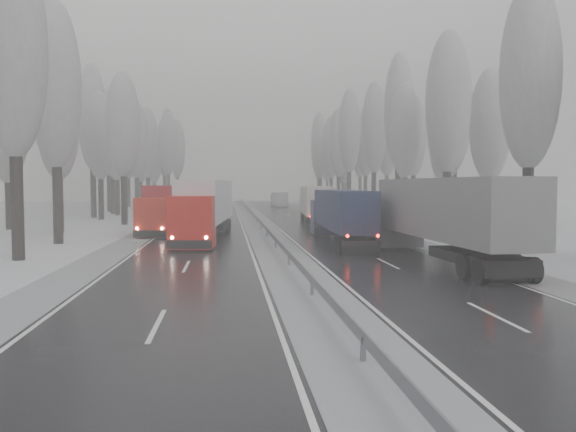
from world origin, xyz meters
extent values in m
plane|color=silver|center=(0.00, 0.00, 0.00)|extent=(260.00, 260.00, 0.00)
cube|color=black|center=(5.25, 30.00, 0.01)|extent=(7.50, 200.00, 0.03)
cube|color=black|center=(-5.25, 30.00, 0.01)|extent=(7.50, 200.00, 0.03)
cube|color=#93959A|center=(0.00, 30.00, 0.02)|extent=(3.00, 200.00, 0.04)
cube|color=#93959A|center=(10.20, 30.00, 0.02)|extent=(2.40, 200.00, 0.04)
cube|color=#93959A|center=(-10.20, 30.00, 0.02)|extent=(2.40, 200.00, 0.04)
cube|color=slate|center=(0.00, 30.00, 0.60)|extent=(0.06, 200.00, 0.32)
cube|color=slate|center=(0.00, -4.00, 0.30)|extent=(0.12, 0.12, 0.60)
cube|color=slate|center=(0.00, 28.00, 0.30)|extent=(0.12, 0.12, 0.60)
cube|color=slate|center=(0.00, 60.00, 0.30)|extent=(0.12, 0.12, 0.60)
cylinder|color=black|center=(15.04, 15.67, 2.80)|extent=(0.68, 0.68, 5.60)
ellipsoid|color=gray|center=(15.04, 15.67, 10.80)|extent=(3.60, 3.60, 11.45)
cylinder|color=black|center=(14.51, 27.03, 2.81)|extent=(0.68, 0.68, 5.62)
ellipsoid|color=gray|center=(14.51, 27.03, 10.84)|extent=(3.60, 3.60, 11.48)
cylinder|color=black|center=(20.02, 31.03, 2.47)|extent=(0.64, 0.64, 4.94)
ellipsoid|color=gray|center=(20.02, 31.03, 9.53)|extent=(3.60, 3.60, 10.09)
cylinder|color=black|center=(17.90, 35.17, 2.66)|extent=(0.66, 0.66, 5.32)
ellipsoid|color=gray|center=(17.90, 35.17, 10.27)|extent=(3.60, 3.60, 10.88)
cylinder|color=black|center=(20.12, 39.17, 3.16)|extent=(0.72, 0.72, 6.31)
ellipsoid|color=gray|center=(20.12, 39.17, 12.17)|extent=(3.60, 3.60, 12.90)
cylinder|color=black|center=(17.02, 45.60, 2.69)|extent=(0.67, 0.67, 5.38)
ellipsoid|color=gray|center=(17.02, 45.60, 10.37)|extent=(3.60, 3.60, 10.98)
cylinder|color=black|center=(23.31, 49.60, 2.30)|extent=(0.62, 0.62, 4.59)
ellipsoid|color=gray|center=(23.31, 49.60, 8.86)|extent=(3.60, 3.60, 9.39)
cylinder|color=black|center=(17.90, 51.02, 3.47)|extent=(0.76, 0.76, 6.95)
ellipsoid|color=gray|center=(17.90, 51.02, 13.40)|extent=(3.60, 3.60, 14.19)
cylinder|color=black|center=(24.81, 55.02, 3.30)|extent=(0.74, 0.74, 6.59)
ellipsoid|color=gray|center=(24.81, 55.02, 12.71)|extent=(3.60, 3.60, 13.46)
cylinder|color=black|center=(17.56, 61.27, 3.18)|extent=(0.72, 0.72, 6.37)
ellipsoid|color=gray|center=(17.56, 61.27, 12.28)|extent=(3.60, 3.60, 13.01)
cylinder|color=black|center=(24.72, 65.27, 2.99)|extent=(0.70, 0.70, 5.97)
ellipsoid|color=gray|center=(24.72, 65.27, 11.52)|extent=(3.60, 3.60, 12.20)
cylinder|color=black|center=(16.34, 71.95, 3.33)|extent=(0.74, 0.74, 6.65)
ellipsoid|color=gray|center=(16.34, 71.95, 12.83)|extent=(3.60, 3.60, 13.59)
cylinder|color=black|center=(23.71, 75.95, 3.07)|extent=(0.71, 0.71, 6.14)
ellipsoid|color=gray|center=(23.71, 75.95, 11.84)|extent=(3.60, 3.60, 12.54)
cylinder|color=black|center=(16.56, 81.70, 3.03)|extent=(0.71, 0.71, 6.05)
ellipsoid|color=gray|center=(16.56, 81.70, 11.68)|extent=(3.60, 3.60, 12.37)
cylinder|color=black|center=(22.48, 85.70, 3.15)|extent=(0.72, 0.72, 6.30)
ellipsoid|color=gray|center=(22.48, 85.70, 12.15)|extent=(3.60, 3.60, 12.87)
cylinder|color=black|center=(16.63, 89.21, 2.94)|extent=(0.70, 0.70, 5.88)
ellipsoid|color=gray|center=(16.63, 89.21, 11.33)|extent=(3.60, 3.60, 12.00)
cylinder|color=black|center=(19.77, 93.21, 2.43)|extent=(0.64, 0.64, 4.86)
ellipsoid|color=gray|center=(19.77, 93.21, 9.37)|extent=(3.60, 3.60, 9.92)
cylinder|color=black|center=(15.73, 96.32, 2.99)|extent=(0.70, 0.70, 5.98)
ellipsoid|color=gray|center=(15.73, 96.32, 11.53)|extent=(3.60, 3.60, 12.21)
cylinder|color=black|center=(24.94, 100.32, 3.09)|extent=(0.71, 0.71, 6.19)
ellipsoid|color=gray|center=(24.94, 100.32, 11.93)|extent=(3.60, 3.60, 12.64)
cylinder|color=black|center=(17.04, 106.16, 3.43)|extent=(0.75, 0.75, 6.86)
ellipsoid|color=gray|center=(17.04, 106.16, 13.22)|extent=(3.60, 3.60, 14.01)
cylinder|color=black|center=(24.02, 110.16, 2.77)|extent=(0.68, 0.68, 5.55)
ellipsoid|color=gray|center=(24.02, 110.16, 10.70)|extent=(3.60, 3.60, 11.33)
cylinder|color=black|center=(18.73, 116.73, 3.05)|extent=(0.71, 0.71, 6.09)
ellipsoid|color=gray|center=(18.73, 116.73, 11.75)|extent=(3.60, 3.60, 12.45)
cylinder|color=black|center=(21.55, 120.73, 2.74)|extent=(0.67, 0.67, 5.49)
ellipsoid|color=gray|center=(21.55, 120.73, 10.58)|extent=(3.60, 3.60, 11.21)
cylinder|color=black|center=(-14.71, 15.70, 3.07)|extent=(0.71, 0.71, 6.14)
ellipsoid|color=gray|center=(-14.71, 15.70, 11.85)|extent=(3.60, 3.60, 12.55)
cylinder|color=black|center=(-15.13, 24.57, 2.92)|extent=(0.69, 0.69, 5.83)
ellipsoid|color=gray|center=(-15.13, 24.57, 11.25)|extent=(3.60, 3.60, 11.92)
cylinder|color=black|center=(-17.75, 34.20, 2.52)|extent=(0.65, 0.65, 5.03)
ellipsoid|color=gray|center=(-17.75, 34.20, 9.70)|extent=(3.60, 3.60, 10.28)
cylinder|color=black|center=(-23.52, 38.20, 2.36)|extent=(0.63, 0.63, 4.73)
ellipsoid|color=gray|center=(-23.52, 38.20, 9.12)|extent=(3.60, 3.60, 9.66)
cylinder|color=black|center=(-13.94, 43.73, 2.72)|extent=(0.67, 0.67, 5.44)
ellipsoid|color=gray|center=(-13.94, 43.73, 10.49)|extent=(3.60, 3.60, 11.11)
cylinder|color=black|center=(-21.85, 47.73, 2.86)|extent=(0.69, 0.69, 5.72)
ellipsoid|color=gray|center=(-21.85, 47.73, 11.04)|extent=(3.60, 3.60, 11.69)
cylinder|color=black|center=(-18.26, 52.71, 2.61)|extent=(0.66, 0.66, 5.23)
ellipsoid|color=gray|center=(-18.26, 52.71, 10.08)|extent=(3.60, 3.60, 10.68)
cylinder|color=black|center=(-20.05, 56.71, 3.30)|extent=(0.74, 0.74, 6.60)
ellipsoid|color=gray|center=(-20.05, 56.71, 12.74)|extent=(3.60, 3.60, 13.49)
cylinder|color=black|center=(-18.16, 62.35, 2.58)|extent=(0.65, 0.65, 5.16)
ellipsoid|color=gray|center=(-18.16, 62.35, 9.95)|extent=(3.60, 3.60, 10.54)
cylinder|color=black|center=(-19.54, 66.35, 2.90)|extent=(0.69, 0.69, 5.79)
ellipsoid|color=gray|center=(-19.54, 66.35, 11.18)|extent=(3.60, 3.60, 11.84)
cylinder|color=black|center=(-16.58, 69.11, 2.82)|extent=(0.68, 0.68, 5.64)
ellipsoid|color=gray|center=(-16.58, 69.11, 10.89)|extent=(3.60, 3.60, 11.53)
cylinder|color=black|center=(-21.42, 73.11, 3.28)|extent=(0.73, 0.73, 6.56)
ellipsoid|color=gray|center=(-21.42, 73.11, 12.65)|extent=(3.60, 3.60, 13.40)
cylinder|color=black|center=(-16.33, 79.19, 2.90)|extent=(0.69, 0.69, 5.79)
ellipsoid|color=gray|center=(-16.33, 79.19, 11.17)|extent=(3.60, 3.60, 11.84)
cylinder|color=black|center=(-21.09, 83.19, 3.32)|extent=(0.74, 0.74, 6.65)
ellipsoid|color=gray|center=(-21.09, 83.19, 12.82)|extent=(3.60, 3.60, 13.58)
cylinder|color=black|center=(-18.93, 88.54, 2.56)|extent=(0.65, 0.65, 5.12)
ellipsoid|color=gray|center=(-18.93, 88.54, 9.88)|extent=(3.60, 3.60, 10.46)
cylinder|color=black|center=(-21.82, 92.54, 2.92)|extent=(0.69, 0.69, 5.84)
ellipsoid|color=gray|center=(-21.82, 92.54, 11.26)|extent=(3.60, 3.60, 11.92)
cylinder|color=black|center=(-15.07, 99.33, 3.34)|extent=(0.74, 0.74, 6.67)
ellipsoid|color=gray|center=(-15.07, 99.33, 12.87)|extent=(3.60, 3.60, 13.63)
cylinder|color=black|center=(-24.20, 103.33, 3.15)|extent=(0.72, 0.72, 6.31)
ellipsoid|color=gray|center=(-24.20, 103.33, 12.16)|extent=(3.60, 3.60, 12.88)
cylinder|color=black|center=(-14.05, 108.72, 3.14)|extent=(0.72, 0.72, 6.29)
ellipsoid|color=gray|center=(-14.05, 108.72, 12.12)|extent=(3.60, 3.60, 12.84)
cylinder|color=black|center=(-19.66, 112.72, 2.43)|extent=(0.64, 0.64, 4.86)
ellipsoid|color=gray|center=(-19.66, 112.72, 9.36)|extent=(3.60, 3.60, 9.92)
cylinder|color=black|center=(-17.56, 115.31, 3.31)|extent=(0.74, 0.74, 6.63)
ellipsoid|color=gray|center=(-17.56, 115.31, 12.78)|extent=(3.60, 3.60, 13.54)
cylinder|color=black|center=(-20.33, 119.31, 2.89)|extent=(0.69, 0.69, 5.79)
ellipsoid|color=gray|center=(-20.33, 119.31, 11.16)|extent=(3.60, 3.60, 11.82)
cube|color=#4A4B4F|center=(7.91, 19.94, 1.82)|extent=(2.87, 2.97, 3.30)
cube|color=black|center=(7.85, 21.31, 2.59)|extent=(2.54, 0.21, 1.10)
cube|color=black|center=(7.85, 21.42, 0.50)|extent=(2.76, 0.28, 0.55)
cube|color=slate|center=(8.25, 11.35, 2.97)|extent=(3.38, 14.42, 3.08)
cube|color=black|center=(8.54, 4.15, 0.61)|extent=(2.54, 0.23, 0.50)
cube|color=black|center=(8.41, 7.39, 0.83)|extent=(2.67, 6.15, 0.50)
cube|color=black|center=(8.52, 4.75, 0.39)|extent=(2.53, 0.17, 0.66)
cylinder|color=black|center=(6.79, 19.01, 0.57)|extent=(0.43, 1.16, 1.15)
cylinder|color=black|center=(9.10, 19.10, 0.57)|extent=(0.43, 1.16, 1.15)
cylinder|color=black|center=(7.28, 6.91, 0.57)|extent=(0.43, 1.16, 1.15)
cylinder|color=black|center=(9.59, 7.00, 0.57)|extent=(0.43, 1.16, 1.15)
cylinder|color=black|center=(7.33, 5.47, 0.57)|extent=(0.43, 1.16, 1.15)
cylinder|color=black|center=(9.64, 5.57, 0.57)|extent=(0.43, 1.16, 1.15)
sphere|color=#FF0C05|center=(7.50, 4.03, 1.49)|extent=(0.22, 0.22, 0.22)
sphere|color=#FF0C05|center=(9.59, 4.11, 1.49)|extent=(0.22, 0.22, 0.22)
sphere|color=white|center=(6.80, 21.42, 0.94)|extent=(0.24, 0.24, 0.24)
sphere|color=white|center=(8.89, 21.50, 0.94)|extent=(0.24, 0.24, 0.24)
cube|color=#202050|center=(4.95, 28.55, 1.53)|extent=(2.39, 2.48, 2.78)
cube|color=black|center=(4.98, 29.71, 2.18)|extent=(2.13, 0.15, 0.93)
cube|color=black|center=(4.98, 29.80, 0.42)|extent=(2.32, 0.21, 0.46)
cube|color=black|center=(4.74, 21.32, 2.50)|extent=(2.71, 12.11, 2.60)
cube|color=black|center=(4.56, 15.25, 0.51)|extent=(2.13, 0.17, 0.42)
cube|color=black|center=(4.64, 17.98, 0.70)|extent=(2.19, 5.16, 0.42)
cube|color=black|center=(4.58, 15.76, 0.32)|extent=(2.13, 0.12, 0.56)
cylinder|color=black|center=(3.95, 27.84, 0.48)|extent=(0.35, 0.97, 0.96)
cylinder|color=black|center=(5.90, 27.78, 0.48)|extent=(0.35, 0.97, 0.96)
cylinder|color=black|center=(3.66, 17.64, 0.48)|extent=(0.35, 0.97, 0.96)
cylinder|color=black|center=(5.60, 17.59, 0.48)|extent=(0.35, 0.97, 0.96)
cylinder|color=black|center=(3.62, 16.44, 0.48)|extent=(0.35, 0.97, 0.96)
cylinder|color=black|center=(5.57, 16.38, 0.48)|extent=(0.35, 0.97, 0.96)
sphere|color=#FF0C05|center=(3.68, 15.21, 1.25)|extent=(0.19, 0.19, 0.19)
sphere|color=#FF0C05|center=(5.44, 15.16, 1.25)|extent=(0.19, 0.19, 0.19)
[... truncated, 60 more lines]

